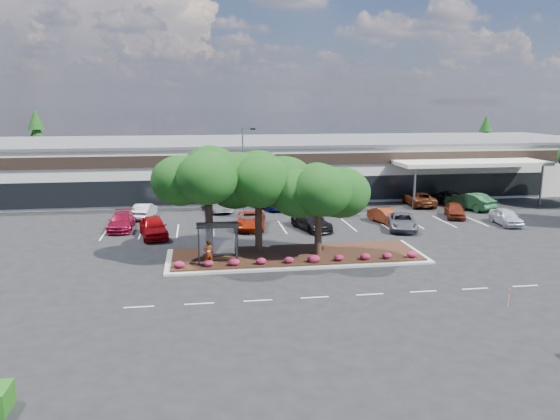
{
  "coord_description": "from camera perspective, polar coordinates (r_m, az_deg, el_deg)",
  "views": [
    {
      "loc": [
        -8.71,
        -32.35,
        10.75
      ],
      "look_at": [
        -2.51,
        8.2,
        2.6
      ],
      "focal_mm": 35.0,
      "sensor_mm": 36.0,
      "label": 1
    }
  ],
  "objects": [
    {
      "name": "car_13",
      "position": [
        54.27,
        5.36,
        0.58
      ],
      "size": [
        4.18,
        5.98,
        1.51
      ],
      "primitive_type": "imported",
      "rotation": [
        0.0,
        0.0,
        3.48
      ],
      "color": "#174C23",
      "rests_on": "ground"
    },
    {
      "name": "car_16",
      "position": [
        58.66,
        19.22,
        0.9
      ],
      "size": [
        3.65,
        5.52,
        1.72
      ],
      "primitive_type": "imported",
      "rotation": [
        0.0,
        0.0,
        3.53
      ],
      "color": "#1D4927",
      "rests_on": "ground"
    },
    {
      "name": "person_waiting",
      "position": [
        35.74,
        -7.5,
        -4.49
      ],
      "size": [
        0.72,
        0.57,
        1.72
      ],
      "primitive_type": "imported",
      "rotation": [
        0.0,
        0.0,
        3.42
      ],
      "color": "#594C47",
      "rests_on": "landscape_island"
    },
    {
      "name": "car_3",
      "position": [
        47.05,
        -3.1,
        -1.09
      ],
      "size": [
        3.03,
        5.42,
        1.43
      ],
      "primitive_type": "imported",
      "rotation": [
        0.0,
        0.0,
        -0.13
      ],
      "color": "#962108",
      "rests_on": "ground"
    },
    {
      "name": "island_tree_east",
      "position": [
        37.67,
        4.05,
        0.13
      ],
      "size": [
        5.8,
        5.8,
        6.5
      ],
      "primitive_type": null,
      "color": "#193911",
      "rests_on": "landscape_island"
    },
    {
      "name": "ground",
      "position": [
        35.18,
        6.1,
        -6.62
      ],
      "size": [
        160.0,
        160.0,
        0.0
      ],
      "primitive_type": "plane",
      "color": "black",
      "rests_on": "ground"
    },
    {
      "name": "car_0",
      "position": [
        48.51,
        -16.23,
        -1.16
      ],
      "size": [
        2.04,
        4.94,
        1.43
      ],
      "primitive_type": "imported",
      "rotation": [
        0.0,
        0.0,
        -0.01
      ],
      "color": "maroon",
      "rests_on": "ground"
    },
    {
      "name": "bus_shelter",
      "position": [
        36.31,
        -6.56,
        -2.28
      ],
      "size": [
        2.75,
        1.55,
        2.59
      ],
      "color": "black",
      "rests_on": "landscape_island"
    },
    {
      "name": "car_10",
      "position": [
        55.0,
        -6.36,
        0.74
      ],
      "size": [
        2.83,
        5.71,
        1.59
      ],
      "primitive_type": "imported",
      "rotation": [
        0.0,
        0.0,
        3.25
      ],
      "color": "silver",
      "rests_on": "ground"
    },
    {
      "name": "conifer_north_west",
      "position": [
        81.39,
        -23.99,
        6.23
      ],
      "size": [
        4.4,
        4.4,
        10.0
      ],
      "primitive_type": "cone",
      "color": "#193911",
      "rests_on": "ground"
    },
    {
      "name": "shrub_row",
      "position": [
        36.37,
        2.3,
        -5.12
      ],
      "size": [
        17.0,
        0.8,
        0.5
      ],
      "primitive_type": null,
      "color": "#971E43",
      "rests_on": "landscape_island"
    },
    {
      "name": "conifer_north_east",
      "position": [
        87.7,
        20.61,
        6.44
      ],
      "size": [
        3.96,
        3.96,
        9.0
      ],
      "primitive_type": "cone",
      "color": "#193911",
      "rests_on": "ground"
    },
    {
      "name": "car_6",
      "position": [
        50.01,
        11.02,
        -0.6
      ],
      "size": [
        2.55,
        4.29,
        1.34
      ],
      "primitive_type": "imported",
      "rotation": [
        0.0,
        0.0,
        0.3
      ],
      "color": "maroon",
      "rests_on": "ground"
    },
    {
      "name": "retail_store",
      "position": [
        67.26,
        -1.15,
        4.75
      ],
      "size": [
        80.4,
        25.2,
        6.25
      ],
      "color": "beige",
      "rests_on": "ground"
    },
    {
      "name": "lane_markings",
      "position": [
        44.92,
        2.56,
        -2.61
      ],
      "size": [
        33.12,
        20.06,
        0.01
      ],
      "color": "silver",
      "rests_on": "ground"
    },
    {
      "name": "landscape_island",
      "position": [
        38.46,
        1.7,
        -4.81
      ],
      "size": [
        18.0,
        6.0,
        0.26
      ],
      "color": "#ACACA7",
      "rests_on": "ground"
    },
    {
      "name": "island_tree_west",
      "position": [
        37.43,
        -7.48,
        1.07
      ],
      "size": [
        7.2,
        7.2,
        7.89
      ],
      "primitive_type": null,
      "color": "#193911",
      "rests_on": "landscape_island"
    },
    {
      "name": "car_5",
      "position": [
        47.77,
        12.6,
        -1.19
      ],
      "size": [
        3.46,
        5.4,
        1.39
      ],
      "primitive_type": "imported",
      "rotation": [
        0.0,
        0.0,
        -0.25
      ],
      "color": "#5C5B62",
      "rests_on": "ground"
    },
    {
      "name": "car_4",
      "position": [
        46.66,
        3.28,
        -1.18
      ],
      "size": [
        3.35,
        5.42,
        1.47
      ],
      "primitive_type": "imported",
      "rotation": [
        0.0,
        0.0,
        0.28
      ],
      "color": "black",
      "rests_on": "ground"
    },
    {
      "name": "car_9",
      "position": [
        52.71,
        -13.98,
        -0.08
      ],
      "size": [
        2.16,
        4.5,
        1.42
      ],
      "primitive_type": "imported",
      "rotation": [
        0.0,
        0.0,
        2.98
      ],
      "color": "#A2A8AE",
      "rests_on": "ground"
    },
    {
      "name": "car_17",
      "position": [
        61.05,
        17.01,
        1.33
      ],
      "size": [
        3.33,
        4.8,
        1.52
      ],
      "primitive_type": "imported",
      "rotation": [
        0.0,
        0.0,
        3.53
      ],
      "color": "black",
      "rests_on": "ground"
    },
    {
      "name": "car_11",
      "position": [
        55.65,
        -1.03,
        0.9
      ],
      "size": [
        3.72,
        5.64,
        1.52
      ],
      "primitive_type": "imported",
      "rotation": [
        0.0,
        0.0,
        3.47
      ],
      "color": "navy",
      "rests_on": "ground"
    },
    {
      "name": "car_1",
      "position": [
        45.17,
        -13.08,
        -1.74
      ],
      "size": [
        2.83,
        5.18,
        1.67
      ],
      "primitive_type": "imported",
      "rotation": [
        0.0,
        0.0,
        0.18
      ],
      "color": "#970509",
      "rests_on": "ground"
    },
    {
      "name": "survey_stake",
      "position": [
        31.85,
        22.83,
        -8.2
      ],
      "size": [
        0.07,
        0.14,
        0.98
      ],
      "color": "tan",
      "rests_on": "ground"
    },
    {
      "name": "car_7",
      "position": [
        54.05,
        17.81,
        -0.02
      ],
      "size": [
        2.92,
        4.43,
        1.4
      ],
      "primitive_type": "imported",
      "rotation": [
        0.0,
        0.0,
        -0.33
      ],
      "color": "maroon",
      "rests_on": "ground"
    },
    {
      "name": "car_15",
      "position": [
        59.21,
        14.31,
        1.16
      ],
      "size": [
        2.95,
        5.57,
        1.49
      ],
      "primitive_type": "imported",
      "rotation": [
        0.0,
        0.0,
        3.05
      ],
      "color": "#622B12",
      "rests_on": "ground"
    },
    {
      "name": "car_2",
      "position": [
        47.7,
        -3.18,
        -0.9
      ],
      "size": [
        3.62,
        5.46,
        1.47
      ],
      "primitive_type": "imported",
      "rotation": [
        0.0,
        0.0,
        -0.34
      ],
      "color": "slate",
      "rests_on": "ground"
    },
    {
      "name": "island_tree_mid",
      "position": [
        38.4,
        -2.27,
        0.98
      ],
      "size": [
        6.6,
        6.6,
        7.32
      ],
      "primitive_type": null,
      "color": "#193911",
      "rests_on": "landscape_island"
    },
    {
      "name": "light_pole",
      "position": [
        50.86,
        -3.75,
        3.3
      ],
      "size": [
        1.4,
        0.81,
        8.53
      ],
      "rotation": [
        0.0,
        0.0,
        -0.37
      ],
      "color": "#ACACA7",
      "rests_on": "ground"
    },
    {
      "name": "car_14",
      "position": [
        56.78,
        7.61,
        0.94
      ],
      "size": [
        1.85,
        4.34,
        1.39
      ],
      "primitive_type": "imported",
      "rotation": [
        0.0,
        0.0,
        3.05
      ],
      "color": "slate",
      "rests_on": "ground"
    },
    {
      "name": "car_12",
      "position": [
        55.96,
        1.58,
        0.91
      ],
      "size": [
        2.18,
        5.03,
        1.44
      ],
      "primitive_type": "imported",
      "rotation": [
        0.0,
        0.0,
        3.11
      ],
      "color": "black",
      "rests_on": "ground"
    },
    {
      "name": "car_8",
      "position": [
        52.45,
        22.57,
        -0.66
      ],
      "size": [
        2.09,
        4.35,
        1.43
      ],
      "primitive_type": "imported",
      "rotation": [
        0.0,
        0.0,
        -0.1
      ],
      "color": "silver",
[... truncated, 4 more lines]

